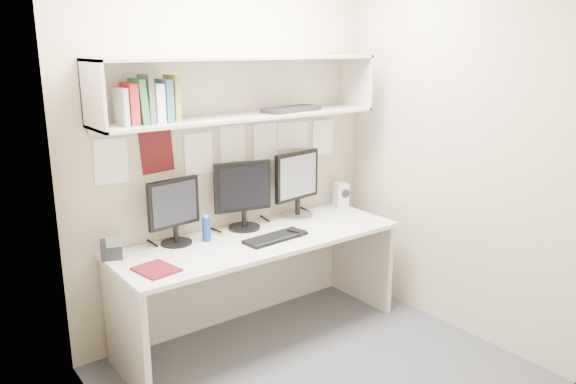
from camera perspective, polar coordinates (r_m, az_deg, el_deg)
floor at (r=3.68m, az=3.17°, el=-18.10°), size 2.40×2.00×0.01m
wall_back at (r=3.97m, az=-5.92°, el=4.60°), size 2.40×0.02×2.60m
wall_front at (r=2.52m, az=18.41°, el=-1.97°), size 2.40×0.02×2.60m
wall_left at (r=2.58m, az=-17.29°, el=-1.48°), size 0.02×2.00×2.60m
wall_right at (r=4.04m, az=16.63°, el=4.24°), size 0.02×2.00×2.60m
desk at (r=3.96m, az=-2.90°, el=-9.54°), size 2.00×0.70×0.73m
overhead_hutch at (r=3.80m, az=-4.98°, el=10.57°), size 2.00×0.38×0.40m
pinned_papers at (r=3.97m, az=-5.86°, el=3.88°), size 1.92×0.01×0.48m
monitor_left at (r=3.69m, az=-11.50°, el=-1.66°), size 0.37×0.20×0.43m
monitor_center at (r=3.93m, az=-4.60°, el=-0.07°), size 0.41×0.23×0.48m
monitor_right at (r=4.20m, az=0.93°, el=1.03°), size 0.43×0.23×0.50m
keyboard at (r=3.77m, az=-1.29°, el=-4.64°), size 0.46×0.19×0.02m
mouse at (r=3.86m, az=0.89°, el=-4.11°), size 0.10×0.13×0.03m
speaker at (r=4.51m, az=5.41°, el=-0.27°), size 0.12×0.13×0.20m
blue_bottle at (r=3.75m, az=-8.29°, el=-3.72°), size 0.06×0.06×0.18m
maroon_notebook at (r=3.35m, az=-13.26°, el=-7.67°), size 0.24×0.28×0.01m
desk_phone at (r=3.59m, az=-17.49°, el=-5.56°), size 0.15×0.15×0.15m
book_stack at (r=3.46m, az=-14.00°, el=8.90°), size 0.35×0.18×0.28m
hutch_tray at (r=3.96m, az=0.37°, el=8.42°), size 0.48×0.25×0.03m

